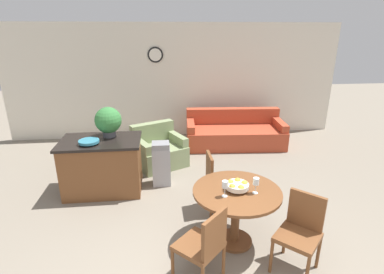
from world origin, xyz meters
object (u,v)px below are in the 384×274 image
Objects in this scene: dining_chair_far_side at (217,179)px; wine_glass_right at (256,182)px; teal_bowl at (89,142)px; armchair at (159,151)px; dining_table at (236,202)px; dining_chair_near_left at (204,244)px; trash_bin at (161,164)px; fruit_bowl at (237,186)px; wine_glass_left at (225,185)px; dining_chair_near_right at (301,229)px; couch at (234,133)px; potted_plant at (108,121)px; kitchen_island at (103,165)px.

wine_glass_right is at bearing 17.20° from dining_chair_far_side.
teal_bowl is 0.27× the size of armchair.
dining_table is at bearing 5.35° from dining_chair_far_side.
wine_glass_right reaches higher than dining_chair_near_left.
dining_chair_far_side is 1.19m from trash_bin.
fruit_bowl is at bearing 155.26° from wine_glass_right.
wine_glass_left reaches higher than trash_bin.
wine_glass_right is at bearing -0.07° from dining_chair_near_right.
dining_table is 3.48m from couch.
potted_plant reaches higher than wine_glass_right.
wine_glass_right is at bearing -24.74° from fruit_bowl.
dining_chair_near_right is 3.31m from armchair.
wine_glass_left is 2.37m from kitchen_island.
fruit_bowl is 0.22× the size of kitchen_island.
wine_glass_left is 3.67m from couch.
dining_chair_far_side is 0.77× the size of armchair.
dining_chair_near_left is 4.17m from couch.
wine_glass_left is 0.37m from wine_glass_right.
armchair is (-0.92, 2.46, -0.53)m from fruit_bowl.
teal_bowl is 1.24m from trash_bin.
teal_bowl is (-1.96, 1.35, 0.13)m from fruit_bowl.
trash_bin is 0.34× the size of couch.
dining_chair_near_right is 0.70× the size of kitchen_island.
kitchen_island is at bearing -128.64° from potted_plant.
teal_bowl is at bearing -128.59° from potted_plant.
dining_chair_near_left is 4.52× the size of wine_glass_right.
trash_bin is (-1.47, 2.11, -0.12)m from dining_chair_near_right.
dining_chair_near_left is 1.00× the size of dining_chair_far_side.
dining_chair_near_right is at bearing -38.92° from fruit_bowl.
dining_chair_near_right is 3.22× the size of fruit_bowl.
teal_bowl reaches higher than dining_chair_near_right.
kitchen_island is 1.09× the size of armchair.
dining_table is at bearing -99.77° from couch.
fruit_bowl is 2.68m from armchair.
armchair is at bearing 52.46° from dining_chair_near_left.
dining_chair_near_right is 4.52× the size of wine_glass_left.
couch is (2.65, 1.84, -0.17)m from kitchen_island.
teal_bowl is 0.47m from potted_plant.
fruit_bowl is 1.90m from trash_bin.
dining_table is at bearing -61.68° from trash_bin.
trash_bin is (-0.40, 2.22, -0.12)m from dining_chair_near_left.
couch is (0.63, 3.45, -0.61)m from wine_glass_right.
trash_bin is (1.08, 0.28, -0.55)m from teal_bowl.
wine_glass_left is at bearing -175.06° from wine_glass_right.
armchair is (0.91, 0.94, -0.17)m from kitchen_island.
wine_glass_right reaches higher than dining_chair_near_right.
wine_glass_right is (0.37, 0.03, 0.00)m from wine_glass_left.
armchair is at bearing 110.48° from fruit_bowl.
dining_table is 0.47× the size of couch.
potted_plant is at bearing 130.24° from wine_glass_left.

